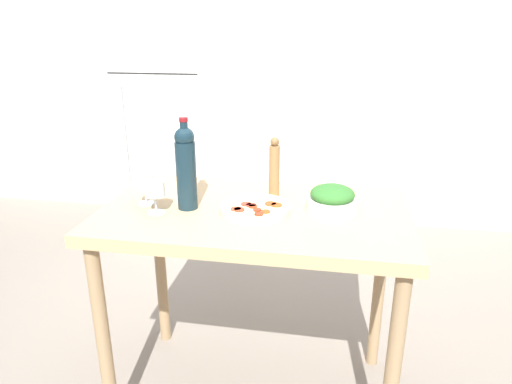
% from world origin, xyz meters
% --- Properties ---
extents(wall_back, '(6.40, 0.06, 2.60)m').
position_xyz_m(wall_back, '(0.00, 2.17, 1.30)').
color(wall_back, silver).
rests_on(wall_back, ground_plane).
extents(refrigerator, '(0.70, 0.64, 1.82)m').
position_xyz_m(refrigerator, '(-1.02, 1.81, 0.91)').
color(refrigerator, white).
rests_on(refrigerator, ground_plane).
extents(prep_counter, '(1.23, 0.73, 0.93)m').
position_xyz_m(prep_counter, '(0.00, 0.00, 0.81)').
color(prep_counter, tan).
rests_on(prep_counter, ground_plane).
extents(wine_bottle, '(0.08, 0.08, 0.37)m').
position_xyz_m(wine_bottle, '(-0.27, -0.03, 1.10)').
color(wine_bottle, '#142833').
rests_on(wine_bottle, prep_counter).
extents(wine_glass_near, '(0.08, 0.08, 0.13)m').
position_xyz_m(wine_glass_near, '(-0.37, -0.11, 1.02)').
color(wine_glass_near, silver).
rests_on(wine_glass_near, prep_counter).
extents(wine_glass_far, '(0.08, 0.08, 0.13)m').
position_xyz_m(wine_glass_far, '(-0.45, -0.02, 1.02)').
color(wine_glass_far, silver).
rests_on(wine_glass_far, prep_counter).
extents(pepper_mill, '(0.05, 0.05, 0.26)m').
position_xyz_m(pepper_mill, '(0.05, 0.18, 1.05)').
color(pepper_mill, olive).
rests_on(pepper_mill, prep_counter).
extents(salad_bowl, '(0.21, 0.21, 0.11)m').
position_xyz_m(salad_bowl, '(0.31, 0.03, 0.98)').
color(salad_bowl, silver).
rests_on(salad_bowl, prep_counter).
extents(homemade_pizza, '(0.28, 0.28, 0.03)m').
position_xyz_m(homemade_pizza, '(0.01, -0.03, 0.94)').
color(homemade_pizza, beige).
rests_on(homemade_pizza, prep_counter).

